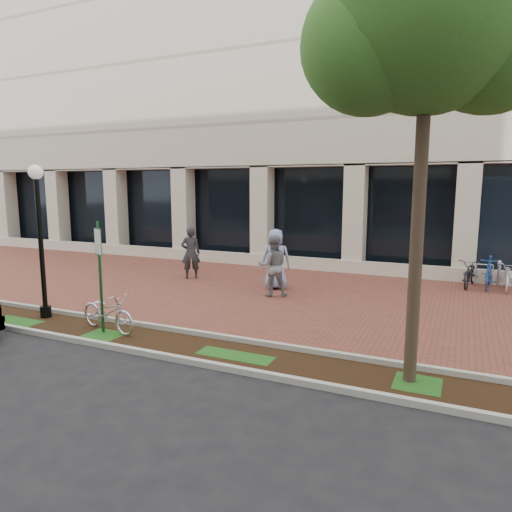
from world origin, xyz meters
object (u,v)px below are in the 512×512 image
at_px(lamppost, 40,233).
at_px(bollard, 499,274).
at_px(parking_sign, 99,263).
at_px(locked_bicycle, 108,312).
at_px(pedestrian_right, 276,259).
at_px(pedestrian_mid, 273,266).
at_px(pedestrian_left, 191,253).
at_px(street_tree, 433,17).

xyz_separation_m(lamppost, bollard, (10.96, 8.88, -1.74)).
bearing_deg(parking_sign, bollard, 69.27).
bearing_deg(bollard, locked_bicycle, -133.67).
xyz_separation_m(parking_sign, pedestrian_right, (1.95, 5.93, -0.65)).
height_order(parking_sign, pedestrian_right, parking_sign).
bearing_deg(parking_sign, locked_bicycle, 99.79).
relative_size(parking_sign, pedestrian_mid, 1.38).
distance_m(parking_sign, pedestrian_left, 6.44).
relative_size(parking_sign, street_tree, 0.33).
relative_size(pedestrian_left, bollard, 2.05).
bearing_deg(pedestrian_mid, street_tree, 106.99).
height_order(lamppost, pedestrian_mid, lamppost).
bearing_deg(bollard, pedestrian_mid, -146.51).
height_order(lamppost, bollard, lamppost).
height_order(parking_sign, pedestrian_left, parking_sign).
xyz_separation_m(pedestrian_right, bollard, (6.76, 3.31, -0.53)).
height_order(pedestrian_left, bollard, pedestrian_left).
relative_size(parking_sign, pedestrian_right, 1.30).
relative_size(pedestrian_left, pedestrian_mid, 1.01).
distance_m(street_tree, pedestrian_mid, 8.34).
bearing_deg(locked_bicycle, parking_sign, 178.08).
bearing_deg(pedestrian_left, street_tree, 110.78).
bearing_deg(pedestrian_mid, lamppost, 18.44).
height_order(lamppost, street_tree, street_tree).
relative_size(parking_sign, locked_bicycle, 1.45).
relative_size(pedestrian_left, pedestrian_right, 0.96).
distance_m(locked_bicycle, pedestrian_right, 6.10).
xyz_separation_m(pedestrian_left, pedestrian_right, (3.48, -0.28, 0.04)).
relative_size(pedestrian_mid, bollard, 2.03).
bearing_deg(pedestrian_right, street_tree, 101.24).
relative_size(locked_bicycle, pedestrian_left, 0.94).
relative_size(locked_bicycle, pedestrian_mid, 0.95).
height_order(lamppost, pedestrian_right, lamppost).
distance_m(pedestrian_right, bollard, 7.54).
height_order(locked_bicycle, pedestrian_right, pedestrian_right).
xyz_separation_m(parking_sign, locked_bicycle, (0.04, 0.16, -1.18)).
distance_m(parking_sign, street_tree, 8.14).
bearing_deg(locked_bicycle, pedestrian_mid, -13.82).
distance_m(parking_sign, pedestrian_right, 6.28).
relative_size(parking_sign, lamppost, 0.67).
bearing_deg(pedestrian_mid, pedestrian_left, -45.54).
bearing_deg(pedestrian_mid, parking_sign, 38.44).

